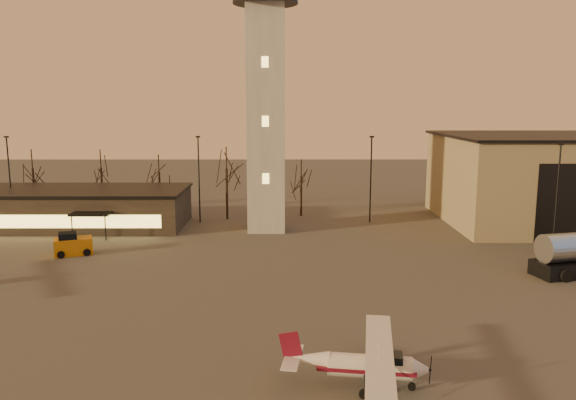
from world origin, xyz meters
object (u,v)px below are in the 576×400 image
at_px(control_tower, 266,79).
at_px(terminal, 74,208).
at_px(cessna_front, 372,370).
at_px(service_cart, 73,246).

bearing_deg(control_tower, terminal, 174.85).
xyz_separation_m(cessna_front, service_cart, (-23.98, 24.76, -0.12)).
bearing_deg(control_tower, cessna_front, -79.69).
height_order(terminal, service_cart, terminal).
distance_m(terminal, service_cart, 13.13).
bearing_deg(cessna_front, control_tower, 108.67).
bearing_deg(terminal, cessna_front, -52.55).
height_order(control_tower, terminal, control_tower).
relative_size(control_tower, cessna_front, 3.30).
bearing_deg(terminal, control_tower, -5.15).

